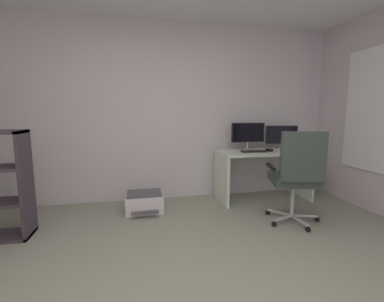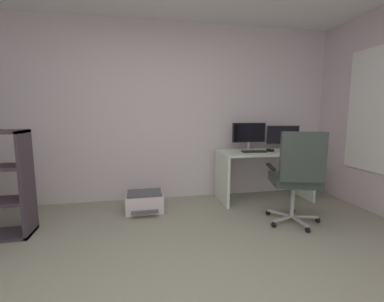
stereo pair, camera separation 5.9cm
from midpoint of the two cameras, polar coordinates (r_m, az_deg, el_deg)
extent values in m
cube|color=silver|center=(3.93, -8.51, 8.26)|extent=(5.41, 0.10, 2.58)
cube|color=silver|center=(3.98, 14.97, -0.22)|extent=(1.33, 0.61, 0.04)
cube|color=silver|center=(3.81, 6.01, -5.99)|extent=(0.04, 0.59, 0.70)
cube|color=silver|center=(4.38, 22.39, -4.71)|extent=(0.04, 0.59, 0.70)
cylinder|color=#B2B5B7|center=(4.02, 11.59, 0.32)|extent=(0.18, 0.18, 0.01)
cylinder|color=#B2B5B7|center=(4.02, 11.62, 1.26)|extent=(0.03, 0.03, 0.12)
cube|color=black|center=(4.00, 11.69, 3.99)|extent=(0.51, 0.04, 0.29)
cube|color=black|center=(3.98, 11.81, 3.96)|extent=(0.47, 0.01, 0.26)
cylinder|color=#B2B5B7|center=(4.28, 18.43, 0.52)|extent=(0.18, 0.18, 0.01)
cylinder|color=#B2B5B7|center=(4.27, 18.46, 1.16)|extent=(0.03, 0.03, 0.09)
cube|color=black|center=(4.26, 18.56, 3.41)|extent=(0.48, 0.14, 0.28)
cube|color=black|center=(4.24, 18.65, 3.39)|extent=(0.44, 0.10, 0.25)
cube|color=black|center=(3.82, 12.79, -0.07)|extent=(0.35, 0.15, 0.02)
cube|color=black|center=(3.95, 16.06, 0.17)|extent=(0.08, 0.11, 0.03)
cube|color=#B7BABC|center=(3.46, 22.84, -12.87)|extent=(0.30, 0.12, 0.02)
sphere|color=black|center=(3.53, 25.18, -13.32)|extent=(0.06, 0.06, 0.06)
cube|color=#B7BABC|center=(3.56, 20.49, -12.17)|extent=(0.20, 0.27, 0.02)
sphere|color=black|center=(3.72, 20.55, -11.97)|extent=(0.06, 0.06, 0.06)
cube|color=#B7BABC|center=(3.47, 18.02, -12.59)|extent=(0.21, 0.26, 0.02)
sphere|color=black|center=(3.54, 15.69, -12.77)|extent=(0.06, 0.06, 0.06)
cube|color=#B7BABC|center=(3.31, 18.74, -13.65)|extent=(0.29, 0.13, 0.02)
sphere|color=black|center=(3.22, 16.94, -14.98)|extent=(0.06, 0.06, 0.06)
cube|color=#B7BABC|center=(3.31, 21.88, -13.83)|extent=(0.04, 0.30, 0.02)
sphere|color=black|center=(3.21, 23.44, -15.36)|extent=(0.06, 0.06, 0.06)
cylinder|color=#B7BABC|center=(3.36, 20.56, -9.88)|extent=(0.04, 0.04, 0.39)
cube|color=#353F38|center=(3.29, 20.78, -5.79)|extent=(0.62, 0.62, 0.10)
cube|color=#353F38|center=(2.97, 22.56, -1.16)|extent=(0.46, 0.20, 0.53)
cube|color=black|center=(3.19, 16.26, -3.24)|extent=(0.14, 0.34, 0.03)
cube|color=black|center=(3.35, 25.34, -3.19)|extent=(0.14, 0.34, 0.03)
cube|color=#3B3039|center=(3.22, -32.84, -6.09)|extent=(0.03, 0.34, 1.11)
cube|color=silver|center=(3.56, -10.81, -11.02)|extent=(0.48, 0.36, 0.23)
cube|color=#4C4C51|center=(3.52, -10.86, -9.06)|extent=(0.44, 0.33, 0.02)
cube|color=#4C4C51|center=(3.37, -10.69, -12.97)|extent=(0.33, 0.10, 0.01)
camera|label=1|loc=(0.03, -90.51, -0.07)|focal=24.46mm
camera|label=2|loc=(0.03, 89.49, 0.07)|focal=24.46mm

